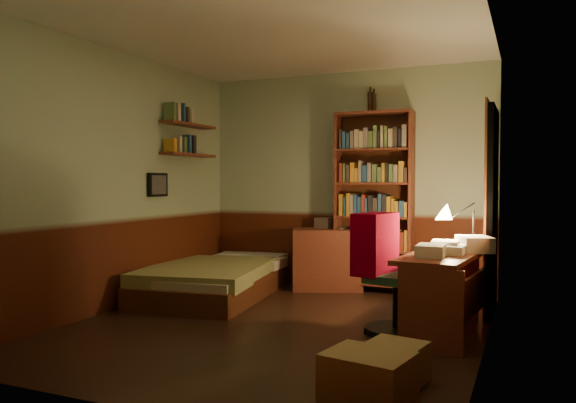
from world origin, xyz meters
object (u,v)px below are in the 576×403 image
at_px(dresser, 327,259).
at_px(cardboard_box_b, 397,361).
at_px(office_chair, 396,283).
at_px(bookshelf, 374,202).
at_px(desk_lamp, 474,213).
at_px(bed, 217,267).
at_px(mini_stereo, 326,223).
at_px(cardboard_box_a, 368,384).
at_px(desk, 442,293).

height_order(dresser, cardboard_box_b, dresser).
bearing_deg(office_chair, bookshelf, 123.41).
height_order(dresser, desk_lamp, desk_lamp).
relative_size(dresser, desk_lamp, 1.25).
xyz_separation_m(bed, mini_stereo, (0.98, 0.92, 0.47)).
xyz_separation_m(cardboard_box_a, cardboard_box_b, (0.03, 0.59, -0.05)).
bearing_deg(cardboard_box_b, bookshelf, 107.71).
distance_m(desk_lamp, cardboard_box_b, 1.99).
distance_m(bed, cardboard_box_b, 3.14).
bearing_deg(bed, bookshelf, 21.99).
bearing_deg(desk, dresser, 143.59).
xyz_separation_m(mini_stereo, bookshelf, (0.60, -0.04, 0.26)).
bearing_deg(office_chair, cardboard_box_b, -64.58).
xyz_separation_m(dresser, cardboard_box_b, (1.43, -2.71, -0.24)).
xyz_separation_m(mini_stereo, office_chair, (1.25, -1.73, -0.35)).
bearing_deg(desk, mini_stereo, 142.38).
bearing_deg(dresser, cardboard_box_b, -83.89).
bearing_deg(desk_lamp, office_chair, -121.31).
height_order(bed, dresser, dresser).
xyz_separation_m(bed, desk, (2.57, -0.62, 0.02)).
bearing_deg(bed, cardboard_box_b, -44.89).
distance_m(dresser, cardboard_box_b, 3.08).
bearing_deg(desk_lamp, cardboard_box_b, -90.73).
xyz_separation_m(bookshelf, office_chair, (0.64, -1.69, -0.61)).
relative_size(mini_stereo, office_chair, 0.26).
xyz_separation_m(desk_lamp, cardboard_box_b, (-0.30, -1.76, -0.88)).
distance_m(bed, desk, 2.65).
height_order(bed, office_chair, office_chair).
height_order(mini_stereo, cardboard_box_a, mini_stereo).
bearing_deg(mini_stereo, bookshelf, 18.92).
relative_size(dresser, mini_stereo, 3.61).
height_order(dresser, office_chair, office_chair).
bearing_deg(bed, office_chair, -27.21).
bearing_deg(dresser, desk_lamp, -50.58).
xyz_separation_m(desk, cardboard_box_a, (-0.13, -1.89, -0.17)).
distance_m(dresser, bookshelf, 0.87).
xyz_separation_m(bed, dresser, (1.04, 0.80, 0.05)).
relative_size(bed, desk, 1.68).
xyz_separation_m(bed, office_chair, (2.22, -0.81, 0.12)).
bearing_deg(office_chair, desk, 41.73).
distance_m(mini_stereo, desk, 2.26).
distance_m(dresser, desk, 2.08).
xyz_separation_m(dresser, desk, (1.53, -1.42, -0.02)).
xyz_separation_m(desk_lamp, office_chair, (-0.55, -0.65, -0.57)).
xyz_separation_m(bookshelf, cardboard_box_b, (0.89, -2.80, -0.92)).
height_order(desk, desk_lamp, desk_lamp).
relative_size(cardboard_box_a, cardboard_box_b, 1.29).
distance_m(dresser, cardboard_box_a, 3.59).
xyz_separation_m(bookshelf, desk_lamp, (1.20, -1.04, -0.04)).
xyz_separation_m(desk, office_chair, (-0.35, -0.19, 0.09)).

